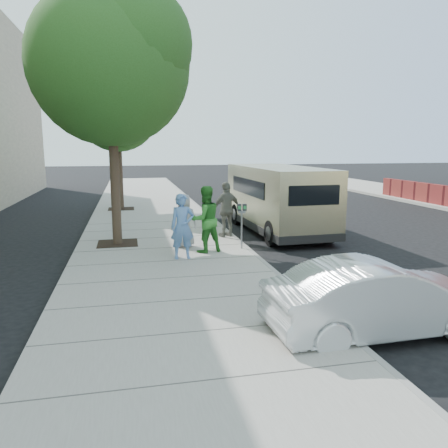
% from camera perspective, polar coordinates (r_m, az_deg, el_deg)
% --- Properties ---
extents(ground, '(120.00, 120.00, 0.00)m').
position_cam_1_polar(ground, '(11.64, -2.50, -5.27)').
color(ground, black).
rests_on(ground, ground).
extents(sidewalk, '(5.00, 60.00, 0.15)m').
position_cam_1_polar(sidewalk, '(11.50, -7.44, -5.15)').
color(sidewalk, gray).
rests_on(sidewalk, ground).
extents(curb_face, '(0.12, 60.00, 0.16)m').
position_cam_1_polar(curb_face, '(11.94, 4.34, -4.52)').
color(curb_face, gray).
rests_on(curb_face, ground).
extents(tree_near, '(4.62, 4.60, 7.53)m').
position_cam_1_polar(tree_near, '(13.69, -14.52, 20.17)').
color(tree_near, black).
rests_on(tree_near, sidewalk).
extents(tree_far, '(3.92, 3.80, 6.49)m').
position_cam_1_polar(tree_far, '(21.14, -13.69, 14.75)').
color(tree_far, black).
rests_on(tree_far, sidewalk).
extents(parking_meter, '(0.27, 0.09, 1.31)m').
position_cam_1_polar(parking_meter, '(12.57, 2.34, 1.02)').
color(parking_meter, gray).
rests_on(parking_meter, sidewalk).
extents(van, '(2.36, 6.46, 2.37)m').
position_cam_1_polar(van, '(15.87, 6.89, 3.44)').
color(van, tan).
rests_on(van, ground).
extents(sedan, '(3.84, 1.44, 1.25)m').
position_cam_1_polar(sedan, '(7.71, 19.65, -9.16)').
color(sedan, silver).
rests_on(sedan, ground).
extents(person_officer, '(0.64, 0.44, 1.72)m').
position_cam_1_polar(person_officer, '(11.52, -5.46, -0.31)').
color(person_officer, '#5A86C0').
rests_on(person_officer, sidewalk).
extents(person_green_shirt, '(1.06, 0.92, 1.86)m').
position_cam_1_polar(person_green_shirt, '(12.17, -2.46, 0.62)').
color(person_green_shirt, '#31852B').
rests_on(person_green_shirt, sidewalk).
extents(person_gray_shirt, '(0.81, 0.57, 1.57)m').
position_cam_1_polar(person_gray_shirt, '(12.88, -5.22, 0.46)').
color(person_gray_shirt, '#9E9EA0').
rests_on(person_gray_shirt, sidewalk).
extents(person_striped_polo, '(1.15, 0.80, 1.80)m').
position_cam_1_polar(person_striped_polo, '(14.25, 0.36, 1.93)').
color(person_striped_polo, slate).
rests_on(person_striped_polo, sidewalk).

